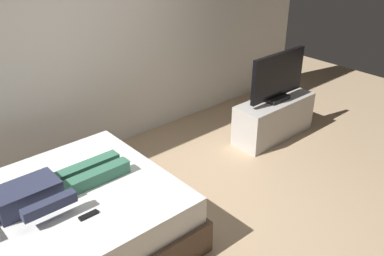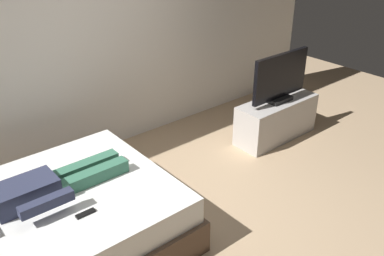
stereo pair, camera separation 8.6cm
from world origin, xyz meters
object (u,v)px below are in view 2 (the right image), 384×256
person (43,188)px  tv_stand (276,119)px  bed (50,230)px  tv (280,79)px  remote (86,213)px

person → tv_stand: 2.98m
bed → tv: tv is taller
bed → person: 0.36m
bed → tv: size_ratio=2.33×
bed → tv_stand: 2.99m
bed → remote: remote is taller
bed → tv_stand: (2.99, 0.16, -0.01)m
bed → tv: bearing=3.1°
tv_stand → bed: bearing=-176.9°
tv → tv_stand: bearing=90.0°
bed → person: size_ratio=1.63×
person → tv_stand: size_ratio=1.15×
bed → tv_stand: size_ratio=1.86×
bed → remote: size_ratio=13.66×
bed → remote: (0.18, -0.34, 0.29)m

